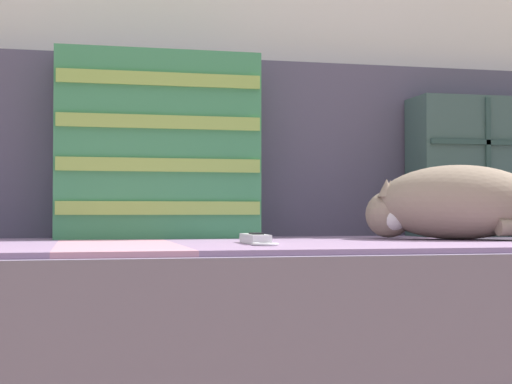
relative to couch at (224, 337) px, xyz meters
The scene contains 6 objects.
couch is the anchor object (origin of this frame).
sofa_backrest 0.55m from the couch, 90.00° to the left, with size 2.10×0.14×0.44m.
throw_pillow_quilted 0.87m from the couch, 15.47° to the left, with size 0.48×0.14×0.35m.
throw_pillow_striped 0.48m from the couch, 119.44° to the left, with size 0.46×0.14×0.43m.
sleeping_cat 0.57m from the couch, ahead, with size 0.40×0.34×0.16m.
game_remote_far 0.25m from the couch, 76.41° to the right, with size 0.05×0.19×0.02m.
Camera 1 is at (-0.29, -1.47, 0.45)m, focal length 55.00 mm.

